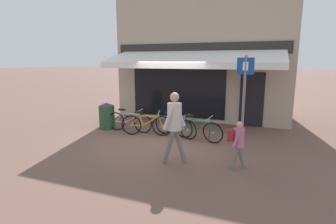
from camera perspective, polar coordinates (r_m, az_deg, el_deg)
ground_plane at (r=8.63m, az=-2.16°, el=-5.94°), size 160.00×160.00×0.00m
shop_front at (r=12.30m, az=8.12°, el=11.52°), size 7.40×4.87×5.29m
bike_rack_rail at (r=9.08m, az=-0.93°, el=-1.99°), size 3.33×0.04×0.57m
bicycle_silver at (r=9.52m, az=-8.45°, el=-2.09°), size 1.76×0.52×0.84m
bicycle_orange at (r=8.97m, az=-4.68°, el=-2.78°), size 1.74×0.61×0.86m
bicycle_blue at (r=8.82m, az=1.49°, el=-3.11°), size 1.69×0.73×0.82m
bicycle_green at (r=8.43m, az=6.44°, el=-3.80°), size 1.72×0.66×0.85m
pedestrian_adult at (r=6.42m, az=1.42°, el=-1.81°), size 0.59×0.62×1.80m
pedestrian_child at (r=6.36m, az=14.87°, el=-5.79°), size 0.47×0.45×1.16m
litter_bin at (r=10.11m, az=-13.18°, el=-0.79°), size 0.59×0.59×0.99m
parking_sign at (r=7.32m, az=16.20°, el=3.55°), size 0.44×0.07×2.67m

